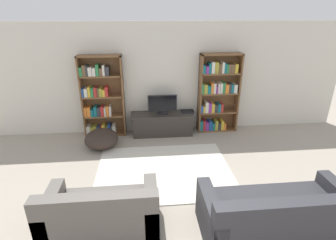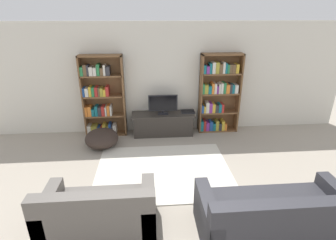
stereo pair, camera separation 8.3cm
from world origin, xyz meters
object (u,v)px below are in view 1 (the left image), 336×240
object	(u,v)px
laptop	(187,111)
beanbag_ottoman	(102,139)
couch_left_sectional	(102,215)
bookshelf_right	(217,94)
television	(162,104)
tv_stand	(163,124)
bookshelf_left	(101,99)
couch_right_sofa	(278,218)

from	to	relation	value
laptop	beanbag_ottoman	distance (m)	2.12
laptop	couch_left_sectional	size ratio (longest dim) A/B	0.22
bookshelf_right	couch_left_sectional	xyz separation A→B (m)	(-2.38, -3.12, -0.67)
television	laptop	bearing A→B (deg)	7.07
television	beanbag_ottoman	distance (m)	1.60
bookshelf_right	beanbag_ottoman	world-z (taller)	bookshelf_right
laptop	couch_left_sectional	distance (m)	3.48
couch_left_sectional	beanbag_ottoman	bearing A→B (deg)	97.99
tv_stand	laptop	bearing A→B (deg)	5.89
bookshelf_left	tv_stand	bearing A→B (deg)	-5.24
television	beanbag_ottoman	xyz separation A→B (m)	(-1.39, -0.55, -0.57)
bookshelf_left	laptop	distance (m)	2.07
tv_stand	couch_left_sectional	size ratio (longest dim) A/B	1.00
couch_right_sofa	beanbag_ottoman	size ratio (longest dim) A/B	2.73
television	couch_left_sectional	size ratio (longest dim) A/B	0.46
bookshelf_left	tv_stand	world-z (taller)	bookshelf_left
tv_stand	laptop	size ratio (longest dim) A/B	4.54
couch_left_sectional	beanbag_ottoman	distance (m)	2.45
bookshelf_left	tv_stand	size ratio (longest dim) A/B	1.27
laptop	beanbag_ottoman	size ratio (longest dim) A/B	0.46
television	laptop	xyz separation A→B (m)	(0.61, 0.08, -0.23)
laptop	beanbag_ottoman	xyz separation A→B (m)	(-1.99, -0.63, -0.34)
laptop	couch_right_sofa	bearing A→B (deg)	-78.93
bookshelf_right	couch_right_sofa	distance (m)	3.49
bookshelf_right	laptop	xyz separation A→B (m)	(-0.73, -0.07, -0.40)
couch_right_sofa	tv_stand	bearing A→B (deg)	110.98
television	laptop	world-z (taller)	television
television	couch_right_sofa	bearing A→B (deg)	-68.95
laptop	bookshelf_right	bearing A→B (deg)	5.12
television	laptop	size ratio (longest dim) A/B	2.07
television	couch_left_sectional	distance (m)	3.20
bookshelf_left	couch_left_sectional	bearing A→B (deg)	-83.04
couch_left_sectional	beanbag_ottoman	world-z (taller)	couch_left_sectional
laptop	couch_right_sofa	world-z (taller)	couch_right_sofa
television	couch_left_sectional	world-z (taller)	television
television	couch_left_sectional	xyz separation A→B (m)	(-1.05, -2.98, -0.50)
bookshelf_left	couch_right_sofa	xyz separation A→B (m)	(2.69, -3.43, -0.62)
bookshelf_right	couch_right_sofa	world-z (taller)	bookshelf_right
television	beanbag_ottoman	bearing A→B (deg)	-158.27
bookshelf_left	couch_left_sectional	distance (m)	3.21
couch_right_sofa	bookshelf_right	bearing A→B (deg)	88.82
television	beanbag_ottoman	world-z (taller)	television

